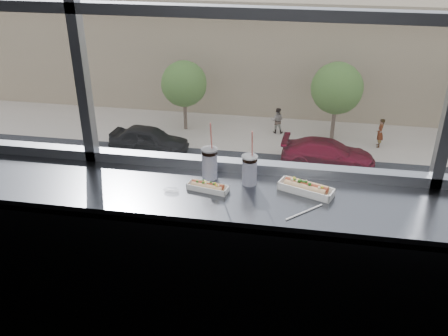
% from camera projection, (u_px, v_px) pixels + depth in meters
% --- Properties ---
extents(wall_back_lower, '(6.00, 0.00, 6.00)m').
position_uv_depth(wall_back_lower, '(252.00, 247.00, 3.17)').
color(wall_back_lower, black).
rests_on(wall_back_lower, ground).
extents(counter, '(6.00, 0.55, 0.06)m').
position_uv_depth(counter, '(249.00, 199.00, 2.69)').
color(counter, slate).
rests_on(counter, ground).
extents(counter_fascia, '(6.00, 0.04, 1.04)m').
position_uv_depth(counter_fascia, '(241.00, 305.00, 2.71)').
color(counter_fascia, slate).
rests_on(counter_fascia, ground).
extents(hotdog_tray_left, '(0.24, 0.12, 0.06)m').
position_uv_depth(hotdog_tray_left, '(208.00, 187.00, 2.71)').
color(hotdog_tray_left, white).
rests_on(hotdog_tray_left, counter).
extents(hotdog_tray_right, '(0.31, 0.20, 0.07)m').
position_uv_depth(hotdog_tray_right, '(306.00, 188.00, 2.68)').
color(hotdog_tray_right, white).
rests_on(hotdog_tray_right, counter).
extents(soda_cup_left, '(0.10, 0.10, 0.35)m').
position_uv_depth(soda_cup_left, '(210.00, 162.00, 2.80)').
color(soda_cup_left, white).
rests_on(soda_cup_left, counter).
extents(soda_cup_right, '(0.09, 0.09, 0.33)m').
position_uv_depth(soda_cup_right, '(249.00, 168.00, 2.74)').
color(soda_cup_right, white).
rests_on(soda_cup_right, counter).
extents(loose_straw, '(0.18, 0.18, 0.01)m').
position_uv_depth(loose_straw, '(304.00, 212.00, 2.52)').
color(loose_straw, white).
rests_on(loose_straw, counter).
extents(wrapper, '(0.09, 0.07, 0.02)m').
position_uv_depth(wrapper, '(171.00, 190.00, 2.70)').
color(wrapper, silver).
rests_on(wrapper, counter).
extents(plaza_ground, '(120.00, 120.00, 0.00)m').
position_uv_depth(plaza_ground, '(305.00, 70.00, 46.51)').
color(plaza_ground, '#AA9B89').
rests_on(plaza_ground, ground).
extents(street_asphalt, '(80.00, 10.00, 0.06)m').
position_uv_depth(street_asphalt, '(292.00, 198.00, 25.98)').
color(street_asphalt, black).
rests_on(street_asphalt, plaza_ground).
extents(far_sidewalk, '(80.00, 6.00, 0.04)m').
position_uv_depth(far_sidewalk, '(298.00, 137.00, 32.97)').
color(far_sidewalk, '#AA9B89').
rests_on(far_sidewalk, plaza_ground).
extents(far_building, '(50.00, 14.00, 8.00)m').
position_uv_depth(far_building, '(307.00, 41.00, 39.85)').
color(far_building, '#877559').
rests_on(far_building, plaza_ground).
extents(car_near_d, '(3.11, 6.13, 1.96)m').
position_uv_depth(car_near_d, '(413.00, 236.00, 21.23)').
color(car_near_d, white).
rests_on(car_near_d, street_asphalt).
extents(car_far_b, '(3.02, 6.41, 2.08)m').
position_uv_depth(car_far_b, '(329.00, 149.00, 28.70)').
color(car_far_b, '#670215').
rests_on(car_far_b, street_asphalt).
extents(car_near_b, '(2.61, 5.95, 1.96)m').
position_uv_depth(car_near_b, '(116.00, 208.00, 23.23)').
color(car_near_b, '#3B3B3B').
rests_on(car_near_b, street_asphalt).
extents(car_far_a, '(3.52, 6.92, 2.22)m').
position_uv_depth(car_far_a, '(149.00, 136.00, 30.29)').
color(car_far_a, black).
rests_on(car_far_a, street_asphalt).
extents(car_near_a, '(3.20, 6.26, 2.00)m').
position_uv_depth(car_near_a, '(2.00, 197.00, 24.09)').
color(car_near_a, gray).
rests_on(car_near_a, street_asphalt).
extents(pedestrian_c, '(0.74, 0.99, 2.23)m').
position_uv_depth(pedestrian_c, '(380.00, 130.00, 31.04)').
color(pedestrian_c, '#66605B').
rests_on(pedestrian_c, far_sidewalk).
extents(pedestrian_b, '(0.93, 0.70, 2.10)m').
position_uv_depth(pedestrian_b, '(277.00, 118.00, 33.02)').
color(pedestrian_b, '#66605B').
rests_on(pedestrian_b, far_sidewalk).
extents(tree_left, '(3.03, 3.03, 4.74)m').
position_uv_depth(tree_left, '(184.00, 84.00, 32.64)').
color(tree_left, '#47382B').
rests_on(tree_left, far_sidewalk).
extents(tree_center, '(3.27, 3.27, 5.11)m').
position_uv_depth(tree_center, '(337.00, 88.00, 31.05)').
color(tree_center, '#47382B').
rests_on(tree_center, far_sidewalk).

